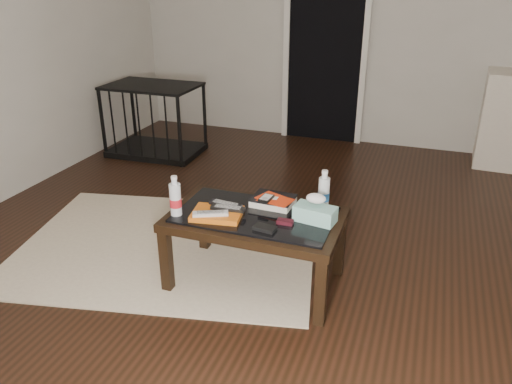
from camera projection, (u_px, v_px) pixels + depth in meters
ground at (297, 248)px, 3.43m from camera, size 5.00×5.00×0.00m
doorway at (325, 45)px, 5.26m from camera, size 0.90×0.08×2.07m
coffee_table at (255, 224)px, 2.91m from camera, size 1.00×0.60×0.46m
rug at (168, 245)px, 3.46m from camera, size 2.27×1.88×0.01m
pet_crate at (156, 131)px, 5.13m from camera, size 0.92×0.64×0.71m
magazines at (217, 214)px, 2.85m from camera, size 0.31×0.25×0.03m
remote_silver at (210, 213)px, 2.80m from camera, size 0.20×0.13×0.02m
remote_black_front at (228, 208)px, 2.86m from camera, size 0.20×0.06×0.02m
remote_black_back at (226, 204)px, 2.91m from camera, size 0.20×0.07×0.02m
textbook at (273, 201)px, 2.99m from camera, size 0.26×0.21×0.05m
dvd_mailers at (274, 198)px, 2.96m from camera, size 0.23×0.20×0.01m
ipod at (266, 198)px, 2.94m from camera, size 0.07×0.11×0.02m
flip_phone at (285, 222)px, 2.77m from camera, size 0.09×0.05×0.02m
wallet at (265, 228)px, 2.71m from camera, size 0.13×0.09×0.02m
water_bottle_left at (175, 196)px, 2.83m from camera, size 0.08×0.08×0.24m
water_bottle_right at (324, 189)px, 2.91m from camera, size 0.08×0.08×0.24m
tissue_box at (315, 214)px, 2.79m from camera, size 0.25×0.15×0.09m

